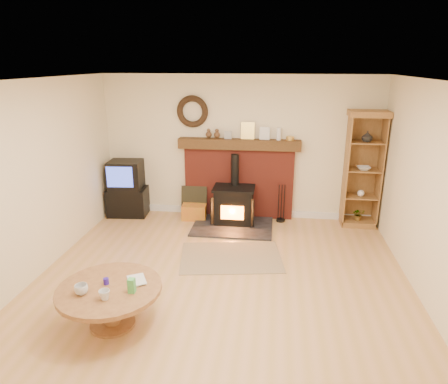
# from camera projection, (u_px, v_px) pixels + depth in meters

# --- Properties ---
(ground) EXTENTS (5.50, 5.50, 0.00)m
(ground) POSITION_uv_depth(u_px,v_px,m) (218.00, 292.00, 5.10)
(ground) COLOR tan
(ground) RESTS_ON ground
(room_shell) EXTENTS (5.02, 5.52, 2.61)m
(room_shell) POSITION_uv_depth(u_px,v_px,m) (217.00, 159.00, 4.65)
(room_shell) COLOR beige
(room_shell) RESTS_ON ground
(chimney_breast) EXTENTS (2.20, 0.22, 1.78)m
(chimney_breast) POSITION_uv_depth(u_px,v_px,m) (239.00, 175.00, 7.36)
(chimney_breast) COLOR maroon
(chimney_breast) RESTS_ON ground
(wood_stove) EXTENTS (1.40, 1.00, 1.24)m
(wood_stove) POSITION_uv_depth(u_px,v_px,m) (234.00, 207.00, 7.14)
(wood_stove) COLOR black
(wood_stove) RESTS_ON ground
(area_rug) EXTENTS (1.63, 1.25, 0.01)m
(area_rug) POSITION_uv_depth(u_px,v_px,m) (231.00, 257.00, 5.99)
(area_rug) COLOR brown
(area_rug) RESTS_ON ground
(tv_unit) EXTENTS (0.76, 0.56, 1.06)m
(tv_unit) POSITION_uv_depth(u_px,v_px,m) (127.00, 189.00, 7.52)
(tv_unit) COLOR black
(tv_unit) RESTS_ON ground
(curio_cabinet) EXTENTS (0.65, 0.47, 2.03)m
(curio_cabinet) POSITION_uv_depth(u_px,v_px,m) (362.00, 170.00, 6.92)
(curio_cabinet) COLOR brown
(curio_cabinet) RESTS_ON ground
(firelog_box) EXTENTS (0.46, 0.31, 0.28)m
(firelog_box) POSITION_uv_depth(u_px,v_px,m) (194.00, 212.00, 7.41)
(firelog_box) COLOR gold
(firelog_box) RESTS_ON ground
(leaning_painting) EXTENTS (0.49, 0.13, 0.58)m
(leaning_painting) POSITION_uv_depth(u_px,v_px,m) (194.00, 201.00, 7.51)
(leaning_painting) COLOR black
(leaning_painting) RESTS_ON ground
(fire_tools) EXTENTS (0.16, 0.16, 0.70)m
(fire_tools) POSITION_uv_depth(u_px,v_px,m) (281.00, 214.00, 7.31)
(fire_tools) COLOR black
(fire_tools) RESTS_ON ground
(coffee_table) EXTENTS (1.13, 1.13, 0.64)m
(coffee_table) POSITION_uv_depth(u_px,v_px,m) (110.00, 295.00, 4.34)
(coffee_table) COLOR brown
(coffee_table) RESTS_ON ground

